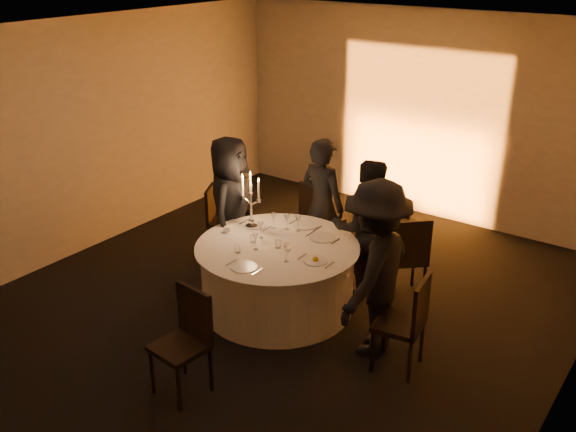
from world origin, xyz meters
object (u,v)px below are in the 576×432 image
Objects in this scene: banquet_table at (278,277)px; guest_right at (375,269)px; chair_left at (219,216)px; chair_back_left at (318,216)px; guest_back_left at (322,205)px; chair_back_right at (407,253)px; coffee_cup at (227,230)px; candelabra at (251,208)px; chair_front at (186,335)px; chair_right at (408,319)px; guest_back_right at (366,228)px; guest_left at (230,207)px.

guest_right is at bearing -4.56° from banquet_table.
banquet_table is 2.00× the size of chair_left.
chair_back_left is 0.45m from guest_back_left.
coffee_cup is at bearing -12.90° from chair_back_right.
candelabra is (-0.19, -1.12, 0.44)m from chair_back_left.
guest_back_left is (1.37, 0.37, 0.35)m from chair_left.
chair_right is at bearing 49.13° from chair_front.
chair_back_right is 1.35m from chair_right.
chair_left is 0.88× the size of chair_back_right.
chair_left is 1.16m from coffee_cup.
chair_back_right reaches higher than chair_left.
candelabra is at bearing -109.04° from chair_right.
coffee_cup is (0.82, -0.76, 0.30)m from chair_left.
guest_right reaches higher than chair_back_left.
chair_front is 2.03m from candelabra.
chair_front reaches higher than coffee_cup.
chair_left is 2.87m from chair_front.
guest_back_left is at bearing -51.29° from guest_back_right.
chair_front is (-1.50, -1.41, 0.00)m from chair_right.
chair_back_left is at bearing 105.94° from chair_front.
chair_left reaches higher than banquet_table.
guest_back_left reaches higher than chair_left.
chair_back_right is 0.59× the size of guest_left.
chair_front is at bearing -39.63° from guest_right.
chair_front is at bearing -83.59° from banquet_table.
chair_back_left is 1.47× the size of candelabra.
guest_back_right is at bearing 35.69° from coffee_cup.
coffee_cup is (-1.29, -0.92, -0.02)m from guest_back_right.
guest_back_right is at bearing 86.01° from chair_front.
chair_back_right is (2.57, 0.29, 0.08)m from chair_left.
banquet_table is 1.80× the size of chair_front.
chair_back_left reaches higher than chair_front.
chair_back_right is at bearing -161.56° from chair_right.
chair_right is 0.56m from guest_right.
chair_left is at bearing 42.01° from chair_back_left.
banquet_table is 1.06× the size of guest_back_left.
guest_left is 0.51m from coffee_cup.
guest_left is at bearing -110.19° from chair_right.
candelabra is at bearing -144.93° from chair_left.
chair_back_right is at bearing 179.27° from chair_back_left.
guest_back_right reaches higher than candelabra.
guest_back_left reaches higher than candelabra.
chair_back_right is 0.60× the size of guest_back_left.
guest_right is at bearing -1.43° from coffee_cup.
guest_right is (2.22, -0.46, 0.03)m from guest_left.
coffee_cup is at bearing -164.79° from guest_left.
candelabra is (-1.61, -0.78, 0.43)m from chair_back_right.
guest_left reaches higher than chair_front.
candelabra is (-1.79, 0.32, 0.10)m from guest_right.
chair_left is 0.51× the size of guest_left.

